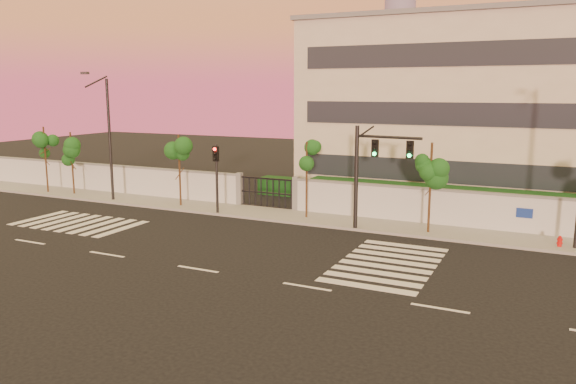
# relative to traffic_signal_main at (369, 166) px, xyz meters

# --- Properties ---
(ground) EXTENTS (120.00, 120.00, 0.00)m
(ground) POSITION_rel_traffic_signal_main_xyz_m (-4.52, -9.15, -3.54)
(ground) COLOR black
(ground) RESTS_ON ground
(sidewalk) EXTENTS (60.00, 3.00, 0.15)m
(sidewalk) POSITION_rel_traffic_signal_main_xyz_m (-4.52, 1.35, -3.47)
(sidewalk) COLOR gray
(sidewalk) RESTS_ON ground
(perimeter_wall) EXTENTS (60.00, 0.36, 2.20)m
(perimeter_wall) POSITION_rel_traffic_signal_main_xyz_m (-4.41, 2.85, -2.47)
(perimeter_wall) COLOR silver
(perimeter_wall) RESTS_ON ground
(hedge_row) EXTENTS (41.00, 4.25, 1.80)m
(hedge_row) POSITION_rel_traffic_signal_main_xyz_m (-3.35, 5.59, -2.72)
(hedge_row) COLOR #113813
(hedge_row) RESTS_ON ground
(institutional_building) EXTENTS (24.40, 12.40, 12.25)m
(institutional_building) POSITION_rel_traffic_signal_main_xyz_m (4.48, 12.84, 2.61)
(institutional_building) COLOR beige
(institutional_building) RESTS_ON ground
(road_markings) EXTENTS (57.00, 7.62, 0.02)m
(road_markings) POSITION_rel_traffic_signal_main_xyz_m (-6.10, -5.39, -3.53)
(road_markings) COLOR silver
(road_markings) RESTS_ON ground
(street_tree_a) EXTENTS (1.44, 1.15, 4.86)m
(street_tree_a) POSITION_rel_traffic_signal_main_xyz_m (-24.37, 0.77, 0.03)
(street_tree_a) COLOR #382314
(street_tree_a) RESTS_ON ground
(street_tree_b) EXTENTS (1.47, 1.17, 4.52)m
(street_tree_b) POSITION_rel_traffic_signal_main_xyz_m (-22.13, 1.08, -0.21)
(street_tree_b) COLOR #382314
(street_tree_b) RESTS_ON ground
(street_tree_c) EXTENTS (1.54, 1.22, 4.68)m
(street_tree_c) POSITION_rel_traffic_signal_main_xyz_m (-12.75, 0.95, -0.10)
(street_tree_c) COLOR #382314
(street_tree_c) RESTS_ON ground
(street_tree_d) EXTENTS (1.36, 1.09, 4.53)m
(street_tree_d) POSITION_rel_traffic_signal_main_xyz_m (-4.09, 1.27, -0.21)
(street_tree_d) COLOR #382314
(street_tree_d) RESTS_ON ground
(street_tree_e) EXTENTS (1.51, 1.21, 4.81)m
(street_tree_e) POSITION_rel_traffic_signal_main_xyz_m (3.04, 0.80, -0.00)
(street_tree_e) COLOR #382314
(street_tree_e) RESTS_ON ground
(traffic_signal_main) EXTENTS (3.54, 0.54, 5.60)m
(traffic_signal_main) POSITION_rel_traffic_signal_main_xyz_m (0.00, 0.00, 0.00)
(traffic_signal_main) COLOR black
(traffic_signal_main) RESTS_ON ground
(traffic_signal_secondary) EXTENTS (0.33, 0.33, 4.28)m
(traffic_signal_secondary) POSITION_rel_traffic_signal_main_xyz_m (-9.44, 0.06, -0.82)
(traffic_signal_secondary) COLOR black
(traffic_signal_secondary) RESTS_ON ground
(streetlight_west) EXTENTS (0.51, 2.05, 8.54)m
(streetlight_west) POSITION_rel_traffic_signal_main_xyz_m (-18.05, 0.37, 1.07)
(streetlight_west) COLOR black
(streetlight_west) RESTS_ON ground
(fire_hydrant) EXTENTS (0.26, 0.25, 0.67)m
(fire_hydrant) POSITION_rel_traffic_signal_main_xyz_m (9.18, 0.68, -3.21)
(fire_hydrant) COLOR red
(fire_hydrant) RESTS_ON ground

